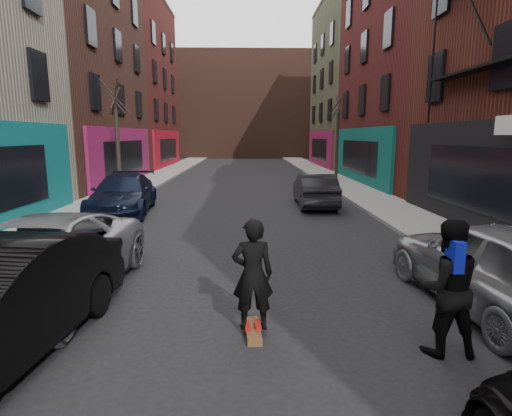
{
  "coord_description": "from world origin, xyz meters",
  "views": [
    {
      "loc": [
        0.26,
        -2.37,
        3.04
      ],
      "look_at": [
        0.44,
        5.52,
        1.6
      ],
      "focal_mm": 28.0,
      "sensor_mm": 36.0,
      "label": 1
    }
  ],
  "objects_px": {
    "tree_left_far": "(117,128)",
    "parked_left_far": "(38,262)",
    "parked_right_end": "(315,190)",
    "tree_right_far": "(338,128)",
    "pedestrian": "(445,287)",
    "skateboarder": "(253,274)",
    "parked_right_far": "(498,266)",
    "skateboard": "(253,331)",
    "parked_left_end": "(123,194)"
  },
  "relations": [
    {
      "from": "tree_left_far",
      "to": "parked_left_far",
      "type": "xyz_separation_m",
      "value": [
        2.63,
        -13.28,
        -2.62
      ]
    },
    {
      "from": "parked_left_far",
      "to": "parked_right_end",
      "type": "distance_m",
      "value": 12.05
    },
    {
      "from": "tree_right_far",
      "to": "pedestrian",
      "type": "xyz_separation_m",
      "value": [
        -3.2,
        -21.21,
        -2.55
      ]
    },
    {
      "from": "tree_right_far",
      "to": "skateboarder",
      "type": "bearing_deg",
      "value": -105.87
    },
    {
      "from": "parked_left_far",
      "to": "parked_right_far",
      "type": "bearing_deg",
      "value": -1.97
    },
    {
      "from": "parked_right_end",
      "to": "skateboard",
      "type": "distance_m",
      "value": 11.68
    },
    {
      "from": "tree_right_far",
      "to": "parked_left_far",
      "type": "height_order",
      "value": "tree_right_far"
    },
    {
      "from": "parked_left_end",
      "to": "skateboarder",
      "type": "xyz_separation_m",
      "value": [
        4.94,
        -9.86,
        0.21
      ]
    },
    {
      "from": "parked_right_end",
      "to": "pedestrian",
      "type": "xyz_separation_m",
      "value": [
        -0.2,
        -11.9,
        0.27
      ]
    },
    {
      "from": "tree_left_far",
      "to": "parked_right_far",
      "type": "xyz_separation_m",
      "value": [
        10.8,
        -13.87,
        -2.56
      ]
    },
    {
      "from": "tree_left_far",
      "to": "parked_right_end",
      "type": "height_order",
      "value": "tree_left_far"
    },
    {
      "from": "tree_left_far",
      "to": "parked_right_far",
      "type": "relative_size",
      "value": 1.34
    },
    {
      "from": "skateboarder",
      "to": "parked_right_far",
      "type": "bearing_deg",
      "value": -174.42
    },
    {
      "from": "parked_left_end",
      "to": "tree_right_far",
      "type": "bearing_deg",
      "value": 39.08
    },
    {
      "from": "parked_left_far",
      "to": "skateboard",
      "type": "distance_m",
      "value": 4.19
    },
    {
      "from": "tree_right_far",
      "to": "skateboarder",
      "type": "distance_m",
      "value": 21.59
    },
    {
      "from": "tree_left_far",
      "to": "skateboard",
      "type": "relative_size",
      "value": 8.12
    },
    {
      "from": "parked_left_end",
      "to": "pedestrian",
      "type": "bearing_deg",
      "value": -59.78
    },
    {
      "from": "parked_left_end",
      "to": "parked_right_far",
      "type": "height_order",
      "value": "parked_right_far"
    },
    {
      "from": "tree_left_far",
      "to": "parked_right_far",
      "type": "height_order",
      "value": "tree_left_far"
    },
    {
      "from": "parked_left_end",
      "to": "skateboarder",
      "type": "relative_size",
      "value": 3.02
    },
    {
      "from": "parked_left_far",
      "to": "skateboarder",
      "type": "height_order",
      "value": "skateboarder"
    },
    {
      "from": "skateboard",
      "to": "skateboarder",
      "type": "relative_size",
      "value": 0.46
    },
    {
      "from": "tree_right_far",
      "to": "skateboarder",
      "type": "xyz_separation_m",
      "value": [
        -5.86,
        -20.62,
        -2.56
      ]
    },
    {
      "from": "skateboarder",
      "to": "parked_right_end",
      "type": "bearing_deg",
      "value": -108.55
    },
    {
      "from": "parked_right_far",
      "to": "parked_right_end",
      "type": "height_order",
      "value": "parked_right_far"
    },
    {
      "from": "parked_left_far",
      "to": "parked_right_end",
      "type": "height_order",
      "value": "parked_left_far"
    },
    {
      "from": "parked_left_far",
      "to": "parked_right_end",
      "type": "xyz_separation_m",
      "value": [
        6.77,
        9.97,
        -0.06
      ]
    },
    {
      "from": "parked_left_far",
      "to": "parked_left_end",
      "type": "height_order",
      "value": "parked_left_far"
    },
    {
      "from": "parked_left_far",
      "to": "skateboard",
      "type": "xyz_separation_m",
      "value": [
        3.91,
        -1.33,
        -0.71
      ]
    },
    {
      "from": "tree_right_far",
      "to": "skateboard",
      "type": "distance_m",
      "value": 21.72
    },
    {
      "from": "tree_left_far",
      "to": "parked_right_end",
      "type": "bearing_deg",
      "value": -19.41
    },
    {
      "from": "parked_right_end",
      "to": "parked_left_end",
      "type": "bearing_deg",
      "value": 11.75
    },
    {
      "from": "parked_left_end",
      "to": "parked_right_end",
      "type": "height_order",
      "value": "parked_left_end"
    },
    {
      "from": "skateboard",
      "to": "skateboarder",
      "type": "height_order",
      "value": "skateboarder"
    },
    {
      "from": "tree_right_far",
      "to": "parked_right_end",
      "type": "distance_m",
      "value": 10.18
    },
    {
      "from": "parked_left_far",
      "to": "skateboarder",
      "type": "xyz_separation_m",
      "value": [
        3.91,
        -1.33,
        0.2
      ]
    },
    {
      "from": "parked_left_end",
      "to": "pedestrian",
      "type": "relative_size",
      "value": 2.7
    },
    {
      "from": "skateboard",
      "to": "pedestrian",
      "type": "height_order",
      "value": "pedestrian"
    },
    {
      "from": "skateboarder",
      "to": "pedestrian",
      "type": "bearing_deg",
      "value": 163.18
    },
    {
      "from": "pedestrian",
      "to": "skateboard",
      "type": "bearing_deg",
      "value": -9.99
    },
    {
      "from": "skateboarder",
      "to": "tree_left_far",
      "type": "bearing_deg",
      "value": -70.26
    },
    {
      "from": "tree_right_far",
      "to": "parked_left_end",
      "type": "height_order",
      "value": "tree_right_far"
    },
    {
      "from": "parked_left_far",
      "to": "parked_left_end",
      "type": "distance_m",
      "value": 8.58
    },
    {
      "from": "tree_right_far",
      "to": "parked_right_far",
      "type": "height_order",
      "value": "tree_right_far"
    },
    {
      "from": "skateboarder",
      "to": "pedestrian",
      "type": "xyz_separation_m",
      "value": [
        2.66,
        -0.59,
        0.01
      ]
    },
    {
      "from": "parked_left_far",
      "to": "skateboard",
      "type": "height_order",
      "value": "parked_left_far"
    },
    {
      "from": "parked_left_far",
      "to": "parked_right_end",
      "type": "relative_size",
      "value": 1.28
    },
    {
      "from": "tree_left_far",
      "to": "tree_right_far",
      "type": "bearing_deg",
      "value": 25.82
    },
    {
      "from": "tree_right_far",
      "to": "pedestrian",
      "type": "distance_m",
      "value": 21.6
    }
  ]
}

